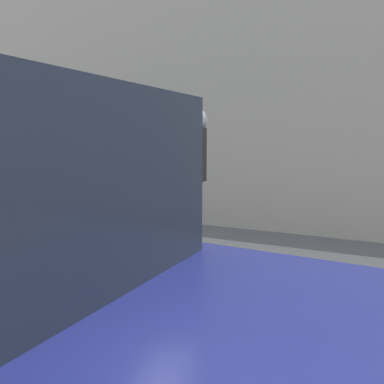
% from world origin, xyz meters
% --- Properties ---
extents(sidewalk, '(24.00, 2.80, 0.14)m').
position_xyz_m(sidewalk, '(0.00, 2.20, 0.07)').
color(sidewalk, '#9E9B96').
rests_on(sidewalk, ground_plane).
extents(building_facade, '(24.00, 0.30, 5.23)m').
position_xyz_m(building_facade, '(0.00, 5.04, 2.62)').
color(building_facade, beige).
rests_on(building_facade, ground_plane).
extents(parking_meter, '(0.17, 0.13, 1.60)m').
position_xyz_m(parking_meter, '(-0.04, 1.07, 1.17)').
color(parking_meter, '#2D2D30').
rests_on(parking_meter, sidewalk).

